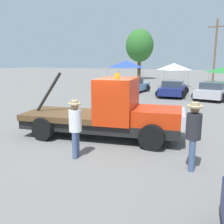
# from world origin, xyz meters

# --- Properties ---
(ground_plane) EXTENTS (160.00, 160.00, 0.00)m
(ground_plane) POSITION_xyz_m (0.00, 0.00, 0.00)
(ground_plane) COLOR slate
(tow_truck) EXTENTS (6.41, 2.98, 2.51)m
(tow_truck) POSITION_xyz_m (0.38, 0.07, 0.97)
(tow_truck) COLOR black
(tow_truck) RESTS_ON ground
(person_near_truck) EXTENTS (0.42, 0.42, 1.88)m
(person_near_truck) POSITION_xyz_m (3.67, -1.57, 1.11)
(person_near_truck) COLOR #475B84
(person_near_truck) RESTS_ON ground
(person_at_hood) EXTENTS (0.40, 0.40, 1.79)m
(person_at_hood) POSITION_xyz_m (0.31, -2.19, 1.06)
(person_at_hood) COLOR #475B84
(person_at_hood) RESTS_ON ground
(parked_car_skyblue) EXTENTS (2.48, 4.44, 1.34)m
(parked_car_skyblue) POSITION_xyz_m (-3.84, 13.57, 0.65)
(parked_car_skyblue) COLOR #669ED1
(parked_car_skyblue) RESTS_ON ground
(parked_car_navy) EXTENTS (2.69, 4.73, 1.34)m
(parked_car_navy) POSITION_xyz_m (0.05, 12.99, 0.65)
(parked_car_navy) COLOR navy
(parked_car_navy) RESTS_ON ground
(parked_car_silver) EXTENTS (2.93, 4.68, 1.34)m
(parked_car_silver) POSITION_xyz_m (3.28, 12.57, 0.65)
(parked_car_silver) COLOR #B7B7BC
(parked_car_silver) RESTS_ON ground
(canopy_tent_blue) EXTENTS (3.49, 3.49, 2.98)m
(canopy_tent_blue) POSITION_xyz_m (-7.45, 20.54, 2.56)
(canopy_tent_blue) COLOR #9E9EA3
(canopy_tent_blue) RESTS_ON ground
(canopy_tent_white) EXTENTS (2.95, 2.95, 2.68)m
(canopy_tent_white) POSITION_xyz_m (-1.58, 20.70, 2.30)
(canopy_tent_white) COLOR #9E9EA3
(canopy_tent_white) RESTS_ON ground
(tree_left) EXTENTS (4.44, 4.44, 7.93)m
(tree_left) POSITION_xyz_m (-9.34, 30.89, 5.32)
(tree_left) COLOR brown
(tree_left) RESTS_ON ground
(utility_pole) EXTENTS (2.20, 0.24, 8.40)m
(utility_pole) POSITION_xyz_m (2.14, 28.95, 4.46)
(utility_pole) COLOR brown
(utility_pole) RESTS_ON ground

